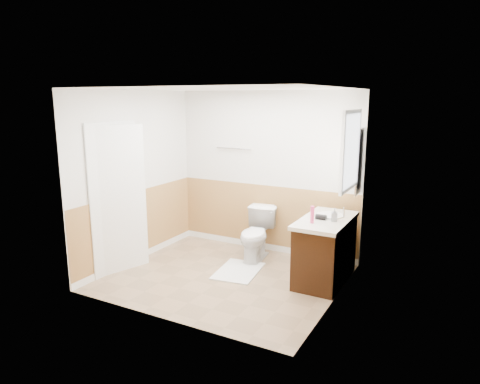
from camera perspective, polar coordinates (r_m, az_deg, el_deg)
The scene contains 32 objects.
floor at distance 6.03m, azimuth -2.00°, elevation -11.10°, with size 3.00×3.00×0.00m, color #8C7051.
ceiling at distance 5.54m, azimuth -2.20°, elevation 13.39°, with size 3.00×3.00×0.00m, color white.
wall_back at distance 6.79m, azimuth 3.45°, elevation 2.57°, with size 3.00×3.00×0.00m, color silver.
wall_front at distance 4.61m, azimuth -10.28°, elevation -2.26°, with size 3.00×3.00×0.00m, color silver.
wall_left at distance 6.53m, azimuth -13.55°, elevation 1.86°, with size 3.00×3.00×0.00m, color silver.
wall_right at distance 5.08m, azimuth 12.69°, elevation -1.01°, with size 3.00×3.00×0.00m, color silver.
wainscot_back at distance 6.94m, azimuth 3.33°, elevation -3.56°, with size 3.00×3.00×0.00m, color #AE7945.
wainscot_front at distance 4.85m, azimuth -9.85°, elevation -10.83°, with size 3.00×3.00×0.00m, color #AE7945.
wainscot_left at distance 6.69m, azimuth -13.15°, elevation -4.48°, with size 2.60×2.60×0.00m, color #AE7945.
wainscot_right at distance 5.30m, azimuth 12.18°, elevation -8.91°, with size 2.60×2.60×0.00m, color #AE7945.
toilet at distance 6.54m, azimuth 2.14°, elevation -5.58°, with size 0.43×0.76×0.77m, color white.
bath_mat at distance 6.20m, azimuth -0.21°, elevation -10.30°, with size 0.55×0.80×0.02m, color white.
vanity_cabinet at distance 5.91m, azimuth 11.09°, elevation -7.65°, with size 0.55×1.10×0.80m, color black.
vanity_knob_left at distance 5.86m, azimuth 8.04°, elevation -6.16°, with size 0.03×0.03×0.03m, color white.
vanity_knob_right at distance 6.04m, azimuth 8.70°, elevation -5.62°, with size 0.03×0.03×0.03m, color silver.
countertop at distance 5.78m, azimuth 11.17°, elevation -3.67°, with size 0.60×1.15×0.05m, color silver.
sink_basin at distance 5.91m, azimuth 11.71°, elevation -3.00°, with size 0.36×0.36×0.02m, color white.
faucet at distance 5.85m, azimuth 13.42°, elevation -2.63°, with size 0.02×0.02×0.14m, color silver.
lotion_bottle at distance 5.51m, azimuth 9.45°, elevation -2.94°, with size 0.05×0.05×0.22m, color #CC3468.
soap_dispenser at distance 5.66m, azimuth 12.27°, elevation -2.92°, with size 0.08×0.08×0.17m, color gray.
hair_dryer_body at distance 5.71m, azimuth 10.57°, elevation -3.24°, with size 0.07×0.07×0.14m, color black.
hair_dryer_handle at distance 5.74m, azimuth 10.34°, elevation -3.44°, with size 0.03×0.03×0.07m, color black.
mirror_panel at distance 6.08m, azimuth 15.43°, elevation 3.88°, with size 0.02×0.35×0.90m, color silver.
window_frame at distance 5.56m, azimuth 14.28°, elevation 5.28°, with size 0.04×0.80×1.00m, color white.
window_glass at distance 5.56m, azimuth 14.44°, elevation 5.27°, with size 0.01×0.70×0.90m, color white.
door at distance 6.18m, azimuth -15.51°, elevation -1.00°, with size 0.05×0.80×2.04m, color white.
door_frame at distance 6.23m, azimuth -16.02°, elevation -0.83°, with size 0.02×0.92×2.10m, color white.
door_knob at distance 6.39m, azimuth -13.05°, elevation -1.08°, with size 0.06×0.06×0.06m, color silver.
towel_bar at distance 6.94m, azimuth -0.84°, elevation 5.72°, with size 0.02×0.02×0.62m, color silver.
tp_holder_bar at distance 6.88m, azimuth 2.39°, elevation -1.98°, with size 0.02×0.02×0.14m, color silver.
tp_roll at distance 6.88m, azimuth 2.39°, elevation -1.98°, with size 0.11×0.11×0.10m, color white.
tp_sheet at distance 6.91m, azimuth 2.38°, elevation -2.86°, with size 0.10×0.01×0.16m, color white.
Camera 1 is at (2.80, -4.78, 2.39)m, focal length 32.58 mm.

